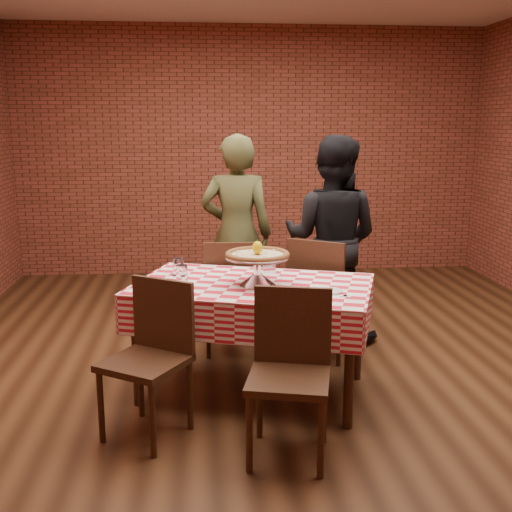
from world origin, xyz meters
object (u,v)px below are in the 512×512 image
at_px(table, 253,339).
at_px(water_glass_right, 178,267).
at_px(condiment_caddy, 269,263).
at_px(diner_black, 331,239).
at_px(diner_olive, 236,234).
at_px(pizza_stand, 257,271).
at_px(water_glass_left, 182,274).
at_px(chair_far_left, 233,295).
at_px(chair_far_right, 325,296).
at_px(chair_near_left, 145,363).
at_px(pizza, 257,255).
at_px(chair_near_right, 289,379).

height_order(table, water_glass_right, water_glass_right).
height_order(condiment_caddy, diner_black, diner_black).
height_order(water_glass_right, diner_black, diner_black).
bearing_deg(diner_olive, pizza_stand, 98.37).
distance_m(table, water_glass_left, 0.64).
bearing_deg(chair_far_left, water_glass_left, 67.18).
bearing_deg(diner_olive, chair_far_right, 140.51).
xyz_separation_m(condiment_caddy, diner_black, (0.60, 0.72, 0.03)).
bearing_deg(water_glass_right, chair_near_left, -102.08).
xyz_separation_m(table, diner_black, (0.74, 1.02, 0.47)).
bearing_deg(water_glass_left, chair_far_right, 29.01).
height_order(pizza_stand, chair_near_left, pizza_stand).
height_order(pizza, chair_near_left, pizza).
height_order(water_glass_left, chair_near_right, chair_near_right).
relative_size(table, pizza, 3.63).
bearing_deg(condiment_caddy, chair_far_left, 120.45).
distance_m(table, chair_far_right, 0.91).
xyz_separation_m(water_glass_right, chair_far_right, (1.11, 0.39, -0.35)).
height_order(pizza_stand, pizza, pizza).
relative_size(pizza, chair_far_left, 0.45).
relative_size(pizza, chair_near_right, 0.46).
height_order(condiment_caddy, chair_near_right, chair_near_right).
distance_m(chair_near_left, chair_near_right, 0.84).
xyz_separation_m(water_glass_right, diner_olive, (0.47, 1.05, 0.03)).
height_order(water_glass_left, water_glass_right, same).
bearing_deg(water_glass_right, pizza_stand, -30.51).
distance_m(table, chair_near_left, 0.87).
relative_size(pizza, diner_olive, 0.24).
bearing_deg(chair_far_left, pizza, 101.95).
bearing_deg(chair_near_right, diner_black, 85.57).
distance_m(table, condiment_caddy, 0.56).
height_order(pizza_stand, condiment_caddy, pizza_stand).
relative_size(condiment_caddy, diner_black, 0.07).
bearing_deg(pizza, chair_near_right, -83.84).
xyz_separation_m(pizza_stand, chair_near_left, (-0.70, -0.52, -0.40)).
bearing_deg(condiment_caddy, pizza, -103.42).
bearing_deg(table, diner_olive, 91.01).
distance_m(diner_olive, diner_black, 0.82).
relative_size(water_glass_right, chair_far_left, 0.13).
height_order(table, chair_near_left, chair_near_left).
height_order(table, pizza, pizza).
relative_size(table, pizza_stand, 3.52).
bearing_deg(table, pizza_stand, -50.15).
xyz_separation_m(table, water_glass_right, (-0.49, 0.27, 0.44)).
distance_m(pizza, diner_olive, 1.36).
relative_size(water_glass_right, chair_far_right, 0.13).
relative_size(pizza_stand, chair_far_right, 0.45).
height_order(condiment_caddy, chair_far_left, chair_far_left).
xyz_separation_m(pizza_stand, water_glass_right, (-0.52, 0.31, -0.03)).
bearing_deg(chair_far_right, condiment_caddy, 69.79).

